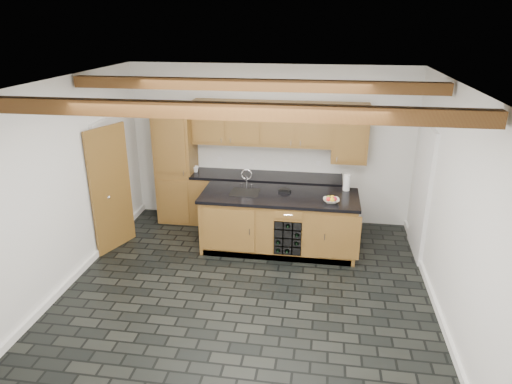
{
  "coord_description": "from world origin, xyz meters",
  "views": [
    {
      "loc": [
        0.94,
        -5.33,
        3.5
      ],
      "look_at": [
        0.01,
        0.8,
        1.14
      ],
      "focal_mm": 32.0,
      "sensor_mm": 36.0,
      "label": 1
    }
  ],
  "objects_px": {
    "island": "(279,222)",
    "kitchen_scale": "(285,190)",
    "fruit_bowl": "(331,201)",
    "paper_towel": "(347,182)"
  },
  "relations": [
    {
      "from": "island",
      "to": "kitchen_scale",
      "type": "distance_m",
      "value": 0.51
    },
    {
      "from": "kitchen_scale",
      "to": "fruit_bowl",
      "type": "bearing_deg",
      "value": -11.69
    },
    {
      "from": "fruit_bowl",
      "to": "kitchen_scale",
      "type": "bearing_deg",
      "value": 155.26
    },
    {
      "from": "kitchen_scale",
      "to": "paper_towel",
      "type": "distance_m",
      "value": 1.0
    },
    {
      "from": "island",
      "to": "paper_towel",
      "type": "relative_size",
      "value": 9.45
    },
    {
      "from": "kitchen_scale",
      "to": "fruit_bowl",
      "type": "xyz_separation_m",
      "value": [
        0.73,
        -0.34,
        0.0
      ]
    },
    {
      "from": "fruit_bowl",
      "to": "paper_towel",
      "type": "bearing_deg",
      "value": 67.04
    },
    {
      "from": "island",
      "to": "paper_towel",
      "type": "height_order",
      "value": "paper_towel"
    },
    {
      "from": "fruit_bowl",
      "to": "paper_towel",
      "type": "relative_size",
      "value": 0.92
    },
    {
      "from": "kitchen_scale",
      "to": "paper_towel",
      "type": "height_order",
      "value": "paper_towel"
    }
  ]
}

